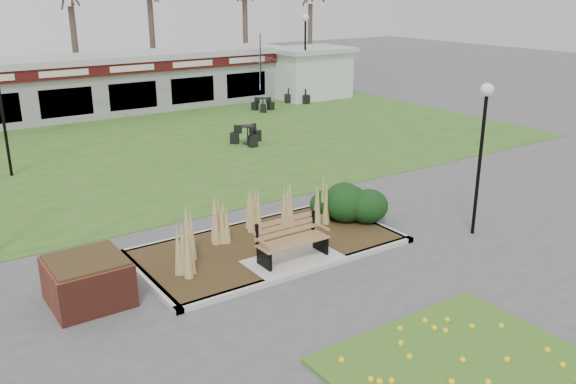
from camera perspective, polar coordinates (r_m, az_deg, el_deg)
ground at (r=13.96m, az=0.83°, el=-6.97°), size 100.00×100.00×0.00m
lawn at (r=24.21m, az=-15.73°, el=3.50°), size 34.00×16.00×0.02m
flower_bed at (r=10.98m, az=15.26°, el=-14.98°), size 4.20×3.00×0.16m
planting_bed at (r=15.51m, az=1.84°, el=-2.82°), size 6.75×3.40×1.27m
park_bench at (r=13.91m, az=0.26°, el=-4.41°), size 1.70×0.66×0.93m
brick_planter at (r=12.91m, az=-18.22°, el=-7.87°), size 1.50×1.50×0.95m
food_pavilion at (r=31.45m, az=-20.81°, el=9.08°), size 24.60×3.40×2.90m
service_hut at (r=35.39m, az=2.03°, el=11.15°), size 4.40×3.40×2.83m
lamp_post_near_right at (r=15.66m, az=17.82°, el=5.89°), size 0.32×0.32×3.87m
lamp_post_far_right at (r=33.59m, az=1.63°, el=14.16°), size 0.39×0.39×4.72m
bistro_set_b at (r=24.74m, az=-3.80°, el=5.09°), size 1.36×1.30×0.73m
bistro_set_c at (r=31.55m, az=-2.36°, el=8.00°), size 1.06×1.22×0.65m
bistro_set_d at (r=33.90m, az=0.95°, el=8.83°), size 1.43×1.39×0.78m
patio_umbrella at (r=33.54m, az=-2.58°, el=11.09°), size 2.45×2.48×2.61m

